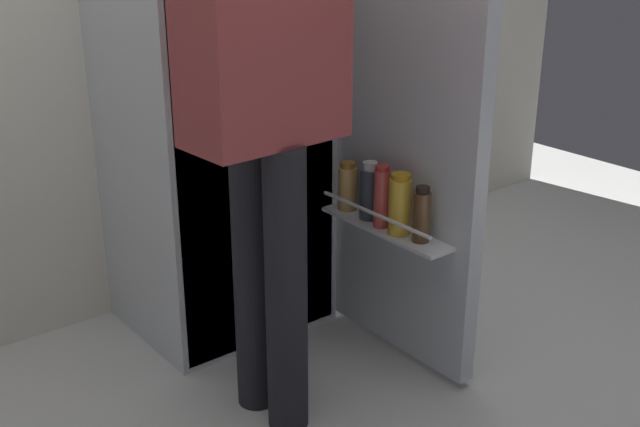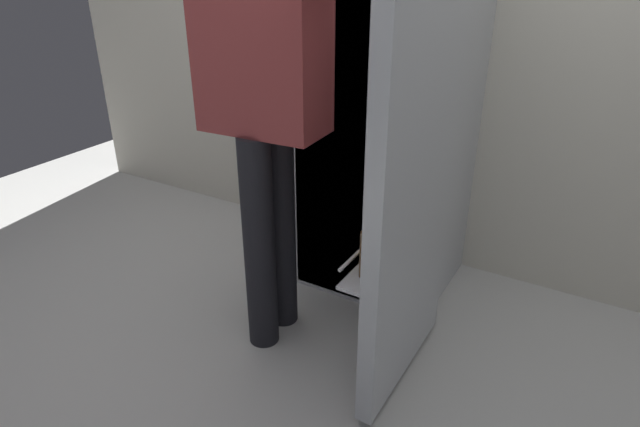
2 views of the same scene
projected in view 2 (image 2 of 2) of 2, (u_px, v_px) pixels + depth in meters
ground_plane at (327, 332)px, 2.24m from camera, size 5.63×5.63×0.00m
refrigerator at (391, 116)px, 2.23m from camera, size 0.71×1.19×1.63m
person at (265, 79)px, 1.80m from camera, size 0.58×0.74×1.73m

